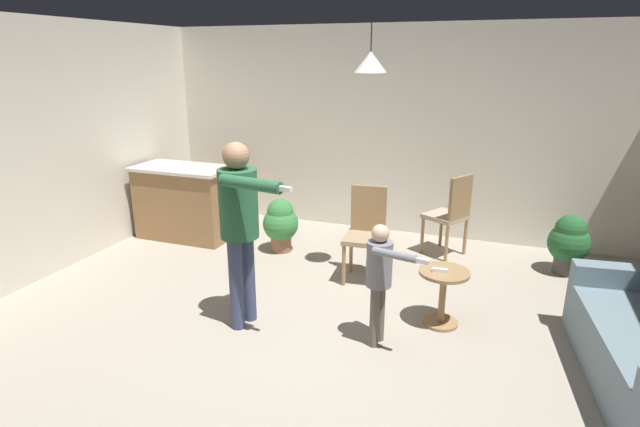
% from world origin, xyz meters
% --- Properties ---
extents(ground, '(7.68, 7.68, 0.00)m').
position_xyz_m(ground, '(0.00, 0.00, 0.00)').
color(ground, '#9E9384').
extents(wall_back, '(6.40, 0.10, 2.70)m').
position_xyz_m(wall_back, '(0.00, 3.20, 1.35)').
color(wall_back, silver).
rests_on(wall_back, ground).
extents(kitchen_counter, '(1.26, 0.66, 0.95)m').
position_xyz_m(kitchen_counter, '(-2.45, 1.95, 0.48)').
color(kitchen_counter, olive).
rests_on(kitchen_counter, ground).
extents(side_table_by_couch, '(0.44, 0.44, 0.52)m').
position_xyz_m(side_table_by_couch, '(1.02, 0.80, 0.33)').
color(side_table_by_couch, '#99754C').
rests_on(side_table_by_couch, ground).
extents(person_adult, '(0.78, 0.56, 1.64)m').
position_xyz_m(person_adult, '(-0.63, 0.20, 1.02)').
color(person_adult, '#384260').
rests_on(person_adult, ground).
extents(person_child, '(0.52, 0.38, 1.05)m').
position_xyz_m(person_child, '(0.57, 0.30, 0.65)').
color(person_child, '#60564C').
rests_on(person_child, ground).
extents(dining_chair_by_counter, '(0.58, 0.58, 1.00)m').
position_xyz_m(dining_chair_by_counter, '(0.88, 2.49, 0.55)').
color(dining_chair_by_counter, '#99754C').
rests_on(dining_chair_by_counter, ground).
extents(dining_chair_near_wall, '(0.45, 0.45, 1.00)m').
position_xyz_m(dining_chair_near_wall, '(0.11, 1.53, 0.55)').
color(dining_chair_near_wall, '#99754C').
rests_on(dining_chair_near_wall, ground).
extents(potted_plant_corner, '(0.43, 0.43, 0.67)m').
position_xyz_m(potted_plant_corner, '(-1.07, 1.93, 0.37)').
color(potted_plant_corner, brown).
rests_on(potted_plant_corner, ground).
extents(potted_plant_by_wall, '(0.44, 0.44, 0.67)m').
position_xyz_m(potted_plant_by_wall, '(2.16, 2.42, 0.37)').
color(potted_plant_by_wall, '#4C4742').
rests_on(potted_plant_by_wall, ground).
extents(spare_remote_on_table, '(0.13, 0.05, 0.04)m').
position_xyz_m(spare_remote_on_table, '(0.98, 0.76, 0.54)').
color(spare_remote_on_table, white).
rests_on(spare_remote_on_table, side_table_by_couch).
extents(ceiling_light_pendant, '(0.32, 0.32, 0.55)m').
position_xyz_m(ceiling_light_pendant, '(0.11, 1.54, 2.25)').
color(ceiling_light_pendant, silver).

